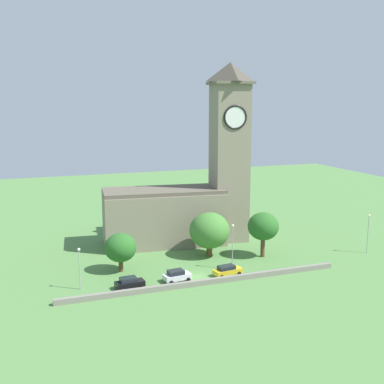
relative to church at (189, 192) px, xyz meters
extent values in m
plane|color=#517F42|center=(-5.45, -3.86, -9.90)|extent=(200.00, 200.00, 0.00)
cube|color=gray|center=(-4.92, 0.60, -4.95)|extent=(23.58, 12.47, 9.90)
cube|color=#5C5547|center=(-4.92, 0.60, 0.35)|extent=(23.49, 11.69, 0.70)
cube|color=gray|center=(7.88, -0.94, 5.09)|extent=(7.18, 7.18, 29.98)
cube|color=#675F4F|center=(7.88, -0.94, 20.32)|extent=(8.33, 8.33, 0.50)
pyramid|color=#484338|center=(7.88, -0.94, 22.35)|extent=(7.54, 7.54, 3.55)
cylinder|color=white|center=(7.49, -4.20, 14.08)|extent=(4.12, 0.61, 4.13)
torus|color=black|center=(7.49, -4.20, 14.08)|extent=(4.52, 0.91, 4.51)
cylinder|color=white|center=(11.15, -1.33, 14.08)|extent=(0.61, 4.12, 4.13)
torus|color=black|center=(11.15, -1.33, 14.08)|extent=(0.91, 4.52, 4.51)
cube|color=gray|center=(-5.45, -22.23, -9.50)|extent=(43.89, 0.70, 0.80)
cube|color=black|center=(-16.37, -19.79, -9.21)|extent=(4.36, 2.10, 0.77)
cube|color=#1E232B|center=(-16.58, -19.80, -8.51)|extent=(2.48, 1.74, 0.61)
cylinder|color=black|center=(-15.00, -18.79, -9.59)|extent=(0.64, 0.37, 0.62)
cylinder|color=black|center=(-14.87, -20.57, -9.59)|extent=(0.64, 0.37, 0.62)
cylinder|color=black|center=(-17.88, -19.01, -9.59)|extent=(0.64, 0.37, 0.62)
cylinder|color=black|center=(-17.74, -20.78, -9.59)|extent=(0.64, 0.37, 0.62)
cube|color=silver|center=(-9.00, -19.47, -9.17)|extent=(4.31, 2.35, 0.82)
cube|color=#1E232B|center=(-9.20, -19.49, -8.44)|extent=(2.48, 1.92, 0.65)
cylinder|color=black|center=(-7.71, -18.37, -9.58)|extent=(0.69, 0.41, 0.65)
cylinder|color=black|center=(-7.50, -20.26, -9.58)|extent=(0.69, 0.41, 0.65)
cylinder|color=black|center=(-10.50, -18.68, -9.58)|extent=(0.69, 0.41, 0.65)
cylinder|color=black|center=(-10.29, -20.57, -9.58)|extent=(0.69, 0.41, 0.65)
cube|color=gold|center=(-0.79, -19.83, -9.22)|extent=(4.82, 2.31, 0.75)
cube|color=#1E232B|center=(-1.02, -19.87, -8.55)|extent=(2.77, 1.84, 0.60)
cylinder|color=black|center=(0.66, -18.78, -9.60)|extent=(0.64, 0.38, 0.60)
cylinder|color=black|center=(0.89, -20.47, -9.60)|extent=(0.64, 0.38, 0.60)
cylinder|color=black|center=(-2.47, -19.20, -9.60)|extent=(0.64, 0.38, 0.60)
cylinder|color=black|center=(-2.24, -20.89, -9.60)|extent=(0.64, 0.38, 0.60)
cylinder|color=#9EA0A5|center=(-23.18, -17.69, -7.01)|extent=(0.14, 0.14, 5.78)
sphere|color=#F4EFCC|center=(-23.18, -17.69, -3.90)|extent=(0.44, 0.44, 0.44)
cylinder|color=#9EA0A5|center=(1.14, -17.35, -6.38)|extent=(0.14, 0.14, 7.04)
sphere|color=#F4EFCC|center=(1.14, -17.35, -2.64)|extent=(0.44, 0.44, 0.44)
cylinder|color=#9EA0A5|center=(27.49, -17.93, -6.56)|extent=(0.14, 0.14, 6.68)
sphere|color=#F4EFCC|center=(27.49, -17.93, -3.00)|extent=(0.44, 0.44, 0.44)
cylinder|color=brown|center=(-16.04, -12.18, -8.89)|extent=(0.72, 0.72, 2.03)
ellipsoid|color=#286023|center=(-16.04, -12.18, -5.95)|extent=(5.12, 5.12, 4.61)
cylinder|color=brown|center=(8.88, -13.29, -8.18)|extent=(0.76, 0.76, 3.45)
ellipsoid|color=#286023|center=(8.88, -13.29, -4.42)|extent=(5.41, 5.41, 4.87)
cylinder|color=brown|center=(0.24, -9.77, -8.89)|extent=(0.98, 0.98, 2.02)
ellipsoid|color=#427A33|center=(0.24, -9.77, -5.25)|extent=(7.03, 7.03, 6.33)
camera|label=1|loc=(-31.13, -85.90, 16.75)|focal=45.55mm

